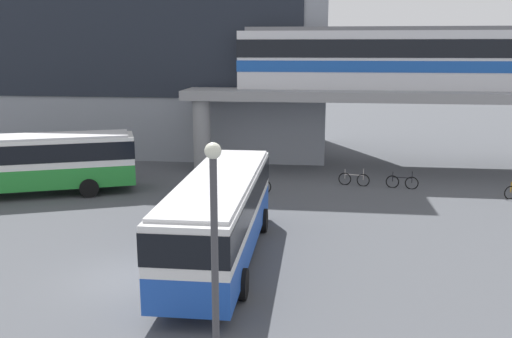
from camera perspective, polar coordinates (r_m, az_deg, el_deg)
ground_plane at (r=28.94m, az=-6.29°, el=-3.24°), size 120.00×120.00×0.00m
station_building at (r=44.59m, az=-13.18°, el=12.66°), size 30.52×10.64×16.42m
elevated_platform at (r=37.36m, az=18.48°, el=6.74°), size 32.29×6.91×5.16m
train at (r=37.05m, az=17.37°, el=10.86°), size 24.01×2.96×3.84m
bus_main at (r=20.31m, az=-3.69°, el=-4.14°), size 2.86×11.07×3.22m
bus_secondary at (r=31.72m, az=-22.41°, el=0.96°), size 11.19×6.48×3.22m
bicycle_brown at (r=30.33m, az=-0.07°, el=-1.73°), size 1.79×0.26×1.04m
bicycle_black at (r=32.21m, az=14.76°, el=-1.31°), size 1.77×0.39×1.04m
bicycle_silver at (r=32.30m, az=10.02°, el=-1.05°), size 1.77×0.41×1.04m
lamp_post at (r=12.19m, az=-4.27°, el=-8.25°), size 0.36×0.36×5.83m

